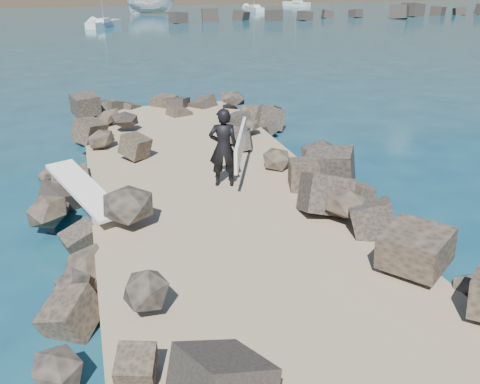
{
  "coord_description": "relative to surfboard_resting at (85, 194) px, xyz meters",
  "views": [
    {
      "loc": [
        -2.84,
        -10.73,
        5.7
      ],
      "look_at": [
        0.0,
        -1.0,
        1.5
      ],
      "focal_mm": 40.0,
      "sensor_mm": 36.0,
      "label": 1
    }
  ],
  "objects": [
    {
      "name": "sailboat_d",
      "position": [
        26.65,
        70.96,
        -0.7
      ],
      "size": [
        1.35,
        6.1,
        7.45
      ],
      "color": "silver",
      "rests_on": "ground"
    },
    {
      "name": "surfboard_resting",
      "position": [
        0.0,
        0.0,
        0.0
      ],
      "size": [
        1.69,
        2.66,
        0.09
      ],
      "primitive_type": "cube",
      "rotation": [
        0.0,
        0.0,
        0.43
      ],
      "color": "white",
      "rests_on": "riprap_left"
    },
    {
      "name": "surfer_with_board",
      "position": [
        3.5,
        0.75,
        0.57
      ],
      "size": [
        1.37,
        2.35,
        2.01
      ],
      "color": "black",
      "rests_on": "jetty"
    },
    {
      "name": "boat_imported",
      "position": [
        10.68,
        69.21,
        0.35
      ],
      "size": [
        7.65,
        4.46,
        2.78
      ],
      "primitive_type": "imported",
      "rotation": [
        0.0,
        0.0,
        1.31
      ],
      "color": "silver",
      "rests_on": "ground"
    },
    {
      "name": "breakwater_secondary",
      "position": [
        38.09,
        54.09,
        -0.44
      ],
      "size": [
        52.0,
        4.0,
        1.2
      ],
      "primitive_type": "cube",
      "color": "black",
      "rests_on": "ground"
    },
    {
      "name": "riprap_left",
      "position": [
        0.19,
        -2.41,
        -0.54
      ],
      "size": [
        2.6,
        22.0,
        1.0
      ],
      "primitive_type": "cube",
      "color": "black",
      "rests_on": "ground"
    },
    {
      "name": "riprap_right",
      "position": [
        5.99,
        -2.41,
        -0.54
      ],
      "size": [
        2.6,
        22.0,
        1.0
      ],
      "primitive_type": "cube",
      "color": "black",
      "rests_on": "ground"
    },
    {
      "name": "sailboat_f",
      "position": [
        37.9,
        81.55,
        -0.7
      ],
      "size": [
        3.6,
        5.44,
        6.79
      ],
      "color": "silver",
      "rests_on": "ground"
    },
    {
      "name": "ground",
      "position": [
        3.09,
        -0.91,
        -1.04
      ],
      "size": [
        800.0,
        800.0,
        0.0
      ],
      "primitive_type": "plane",
      "color": "#0F384C",
      "rests_on": "ground"
    },
    {
      "name": "jetty",
      "position": [
        3.09,
        -2.91,
        -0.74
      ],
      "size": [
        6.0,
        26.0,
        0.6
      ],
      "primitive_type": "cube",
      "color": "#8C7759",
      "rests_on": "ground"
    },
    {
      "name": "sailboat_b",
      "position": [
        3.04,
        51.33,
        -0.7
      ],
      "size": [
        4.12,
        5.52,
        7.06
      ],
      "color": "silver",
      "rests_on": "ground"
    }
  ]
}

